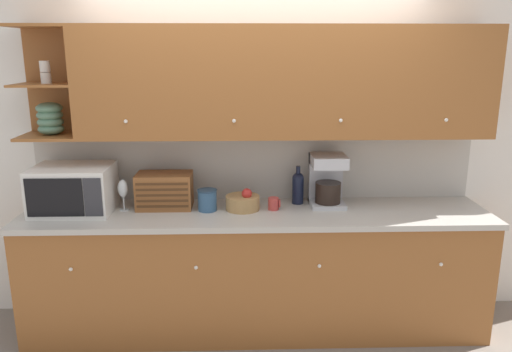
# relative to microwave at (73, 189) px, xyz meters

# --- Properties ---
(ground_plane) EXTENTS (24.00, 24.00, 0.00)m
(ground_plane) POSITION_rel_microwave_xyz_m (1.31, 0.29, -1.10)
(ground_plane) COLOR slate
(wall_back) EXTENTS (5.74, 0.06, 2.60)m
(wall_back) POSITION_rel_microwave_xyz_m (1.31, 0.32, 0.20)
(wall_back) COLOR white
(wall_back) RESTS_ON ground_plane
(counter_unit) EXTENTS (3.36, 0.67, 0.93)m
(counter_unit) POSITION_rel_microwave_xyz_m (1.31, -0.03, -0.63)
(counter_unit) COLOR #935628
(counter_unit) RESTS_ON ground_plane
(backsplash_panel) EXTENTS (3.34, 0.01, 0.52)m
(backsplash_panel) POSITION_rel_microwave_xyz_m (1.31, 0.29, 0.10)
(backsplash_panel) COLOR #B7B2A8
(backsplash_panel) RESTS_ON counter_unit
(upper_cabinets) EXTENTS (3.34, 0.39, 0.77)m
(upper_cabinets) POSITION_rel_microwave_xyz_m (1.47, 0.10, 0.74)
(upper_cabinets) COLOR #935628
(upper_cabinets) RESTS_ON backsplash_panel
(microwave) EXTENTS (0.55, 0.43, 0.33)m
(microwave) POSITION_rel_microwave_xyz_m (0.00, 0.00, 0.00)
(microwave) COLOR silver
(microwave) RESTS_ON counter_unit
(wine_glass) EXTENTS (0.07, 0.07, 0.23)m
(wine_glass) POSITION_rel_microwave_xyz_m (0.35, 0.02, -0.01)
(wine_glass) COLOR silver
(wine_glass) RESTS_ON counter_unit
(bread_box) EXTENTS (0.40, 0.25, 0.26)m
(bread_box) POSITION_rel_microwave_xyz_m (0.64, 0.08, -0.04)
(bread_box) COLOR brown
(bread_box) RESTS_ON counter_unit
(storage_canister) EXTENTS (0.14, 0.14, 0.16)m
(storage_canister) POSITION_rel_microwave_xyz_m (0.95, -0.01, -0.09)
(storage_canister) COLOR #33567A
(storage_canister) RESTS_ON counter_unit
(fruit_basket) EXTENTS (0.25, 0.25, 0.16)m
(fruit_basket) POSITION_rel_microwave_xyz_m (1.21, 0.01, -0.11)
(fruit_basket) COLOR #A87F4C
(fruit_basket) RESTS_ON counter_unit
(mug) EXTENTS (0.09, 0.08, 0.09)m
(mug) POSITION_rel_microwave_xyz_m (1.43, -0.01, -0.12)
(mug) COLOR #B73D38
(mug) RESTS_ON counter_unit
(wine_bottle) EXTENTS (0.09, 0.09, 0.29)m
(wine_bottle) POSITION_rel_microwave_xyz_m (1.63, 0.15, -0.03)
(wine_bottle) COLOR black
(wine_bottle) RESTS_ON counter_unit
(coffee_maker) EXTENTS (0.25, 0.27, 0.38)m
(coffee_maker) POSITION_rel_microwave_xyz_m (1.84, 0.11, 0.03)
(coffee_maker) COLOR #B7B7BC
(coffee_maker) RESTS_ON counter_unit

